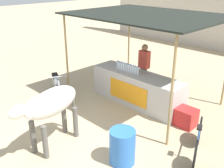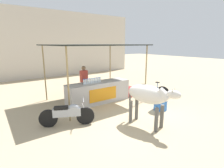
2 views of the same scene
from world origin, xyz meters
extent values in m
plane|color=tan|center=(0.00, 0.00, 0.00)|extent=(60.00, 60.00, 0.00)
cube|color=#B2ADA8|center=(0.00, 2.20, 0.48)|extent=(3.00, 0.80, 0.96)
cube|color=orange|center=(0.00, 1.79, 0.48)|extent=(1.40, 0.02, 0.58)
cube|color=black|center=(0.00, 2.50, 2.63)|extent=(4.20, 3.20, 0.04)
cylinder|color=#997F51|center=(-1.89, 1.06, 1.31)|extent=(0.06, 0.06, 2.63)
cylinder|color=#997F51|center=(1.89, 1.06, 1.31)|extent=(0.06, 0.06, 2.63)
cylinder|color=#997F51|center=(-1.89, 3.94, 1.31)|extent=(0.06, 0.06, 2.63)
cylinder|color=silver|center=(-0.76, 2.15, 1.07)|extent=(0.07, 0.07, 0.22)
cylinder|color=blue|center=(-0.76, 2.15, 1.19)|extent=(0.04, 0.04, 0.03)
cylinder|color=silver|center=(-0.67, 2.15, 1.07)|extent=(0.07, 0.07, 0.22)
cylinder|color=blue|center=(-0.67, 2.15, 1.19)|extent=(0.04, 0.04, 0.03)
cylinder|color=silver|center=(-0.57, 2.15, 1.07)|extent=(0.07, 0.07, 0.22)
cylinder|color=blue|center=(-0.57, 2.15, 1.19)|extent=(0.04, 0.04, 0.03)
cylinder|color=silver|center=(-0.48, 2.15, 1.07)|extent=(0.07, 0.07, 0.22)
cylinder|color=blue|center=(-0.48, 2.15, 1.19)|extent=(0.04, 0.04, 0.03)
cylinder|color=silver|center=(-0.39, 2.15, 1.07)|extent=(0.07, 0.07, 0.22)
cylinder|color=blue|center=(-0.39, 2.15, 1.19)|extent=(0.04, 0.04, 0.03)
cylinder|color=silver|center=(-0.30, 2.15, 1.07)|extent=(0.07, 0.07, 0.22)
cylinder|color=blue|center=(-0.30, 2.15, 1.19)|extent=(0.04, 0.04, 0.03)
cylinder|color=silver|center=(-0.21, 2.15, 1.07)|extent=(0.07, 0.07, 0.22)
cylinder|color=blue|center=(-0.21, 2.15, 1.19)|extent=(0.04, 0.04, 0.03)
cylinder|color=silver|center=(-0.12, 2.15, 1.07)|extent=(0.07, 0.07, 0.22)
cylinder|color=blue|center=(-0.12, 2.15, 1.19)|extent=(0.04, 0.04, 0.03)
cylinder|color=silver|center=(-0.03, 2.15, 1.07)|extent=(0.07, 0.07, 0.22)
cylinder|color=blue|center=(-0.03, 2.15, 1.19)|extent=(0.04, 0.04, 0.03)
cylinder|color=silver|center=(0.06, 2.15, 1.07)|extent=(0.07, 0.07, 0.22)
cylinder|color=blue|center=(0.06, 2.15, 1.19)|extent=(0.04, 0.04, 0.03)
cylinder|color=#383842|center=(-0.35, 2.95, 0.44)|extent=(0.22, 0.22, 0.88)
cube|color=#BF3F33|center=(-0.35, 2.95, 1.16)|extent=(0.34, 0.20, 0.56)
sphere|color=#8C6647|center=(-0.35, 2.95, 1.55)|extent=(0.20, 0.20, 0.20)
cube|color=red|center=(1.71, 2.10, 0.24)|extent=(0.60, 0.44, 0.48)
cylinder|color=blue|center=(1.57, -0.12, 0.38)|extent=(0.54, 0.54, 0.75)
ellipsoid|color=silver|center=(0.05, -0.73, 1.08)|extent=(0.80, 1.48, 0.60)
cylinder|color=#575551|center=(0.33, -1.17, 0.39)|extent=(0.12, 0.12, 0.78)
cylinder|color=#575551|center=(-0.02, -1.25, 0.39)|extent=(0.12, 0.12, 0.78)
cylinder|color=#575551|center=(0.13, -0.21, 0.39)|extent=(0.12, 0.12, 0.78)
cylinder|color=#575551|center=(-0.23, -0.29, 0.39)|extent=(0.12, 0.12, 0.78)
cylinder|color=silver|center=(0.18, -1.31, 1.19)|extent=(0.33, 0.49, 0.41)
ellipsoid|color=silver|center=(0.24, -1.61, 1.25)|extent=(0.31, 0.48, 0.26)
cone|color=beige|center=(0.30, -1.57, 1.39)|extent=(0.05, 0.05, 0.10)
cone|color=beige|center=(0.17, -1.60, 1.39)|extent=(0.05, 0.05, 0.10)
cylinder|color=#575551|center=(-0.09, -0.08, 0.81)|extent=(0.06, 0.06, 0.60)
cylinder|color=black|center=(-1.57, 0.50, 0.30)|extent=(0.58, 0.33, 0.60)
cylinder|color=black|center=(-2.65, 1.01, 0.30)|extent=(0.58, 0.33, 0.60)
cube|color=#999EA5|center=(-2.11, 0.76, 0.48)|extent=(0.89, 0.55, 0.28)
ellipsoid|color=#999EA5|center=(-1.91, 0.66, 0.64)|extent=(0.41, 0.34, 0.20)
cube|color=black|center=(-2.27, 0.83, 0.64)|extent=(0.47, 0.35, 0.10)
cylinder|color=#99999E|center=(-1.61, 0.52, 0.88)|extent=(0.26, 0.51, 0.03)
cylinder|color=#99999E|center=(-1.58, 0.51, 0.50)|extent=(0.20, 0.13, 0.49)
cylinder|color=black|center=(2.37, 1.64, 0.33)|extent=(0.29, 0.62, 0.66)
cylinder|color=black|center=(2.76, 0.72, 0.33)|extent=(0.29, 0.62, 0.66)
cylinder|color=#2659A5|center=(2.56, 1.18, 0.55)|extent=(0.36, 0.80, 0.04)
cylinder|color=#2659A5|center=(2.65, 0.97, 0.67)|extent=(0.03, 0.03, 0.28)
cube|color=black|center=(2.65, 0.97, 0.83)|extent=(0.16, 0.20, 0.04)
camera|label=1|loc=(4.59, -3.43, 3.63)|focal=42.00mm
camera|label=2|loc=(-4.06, -4.50, 2.69)|focal=28.00mm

